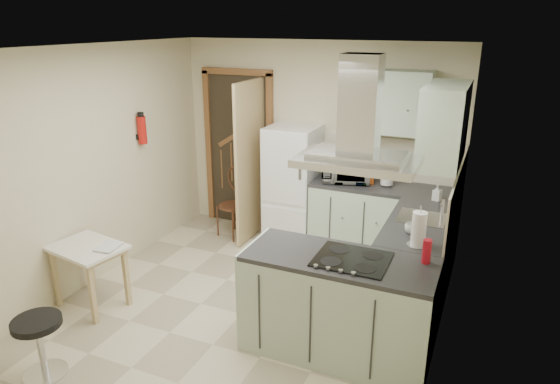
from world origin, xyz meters
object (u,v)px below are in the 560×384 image
at_px(drop_leaf_table, 91,276).
at_px(microwave, 346,169).
at_px(peninsula, 338,306).
at_px(stool, 41,347).
at_px(extractor_hood, 357,161).
at_px(bentwood_chair, 233,206).
at_px(fridge, 293,185).

bearing_deg(drop_leaf_table, microwave, 59.33).
distance_m(peninsula, stool, 2.42).
height_order(peninsula, microwave, microwave).
relative_size(stool, microwave, 0.92).
height_order(extractor_hood, bentwood_chair, extractor_hood).
xyz_separation_m(drop_leaf_table, stool, (0.38, -0.96, -0.07)).
height_order(peninsula, stool, peninsula).
relative_size(fridge, extractor_hood, 1.67).
distance_m(extractor_hood, bentwood_chair, 3.06).
xyz_separation_m(fridge, drop_leaf_table, (-1.23, -2.24, -0.43)).
relative_size(peninsula, microwave, 2.79).
xyz_separation_m(fridge, extractor_hood, (1.32, -1.98, 0.97)).
bearing_deg(stool, drop_leaf_table, 111.66).
distance_m(drop_leaf_table, stool, 1.04).
relative_size(bentwood_chair, microwave, 1.51).
bearing_deg(extractor_hood, fridge, 123.79).
bearing_deg(fridge, stool, -104.87).
relative_size(drop_leaf_table, microwave, 1.24).
relative_size(drop_leaf_table, stool, 1.35).
xyz_separation_m(extractor_hood, microwave, (-0.64, 1.97, -0.67)).
xyz_separation_m(fridge, peninsula, (1.22, -1.98, -0.30)).
distance_m(fridge, bentwood_chair, 0.85).
distance_m(extractor_hood, drop_leaf_table, 2.93).
relative_size(bentwood_chair, stool, 1.64).
xyz_separation_m(extractor_hood, stool, (-2.18, -1.23, -1.46)).
height_order(fridge, extractor_hood, extractor_hood).
relative_size(extractor_hood, stool, 1.76).
distance_m(peninsula, extractor_hood, 1.27).
bearing_deg(bentwood_chair, extractor_hood, -22.09).
bearing_deg(bentwood_chair, peninsula, -23.48).
distance_m(peninsula, microwave, 2.13).
height_order(drop_leaf_table, microwave, microwave).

